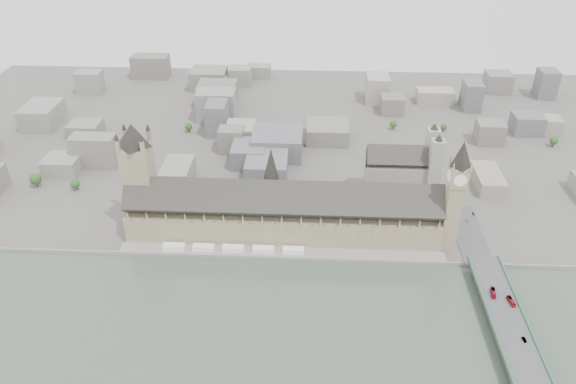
{
  "coord_description": "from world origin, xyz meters",
  "views": [
    {
      "loc": [
        24.76,
        -377.84,
        286.78
      ],
      "look_at": [
        3.58,
        33.21,
        35.82
      ],
      "focal_mm": 35.0,
      "sensor_mm": 36.0,
      "label": 1
    }
  ],
  "objects_px": {
    "victoria_tower": "(139,173)",
    "westminster_abbey": "(403,171)",
    "red_bus_south": "(511,301)",
    "car_silver": "(524,340)",
    "elizabeth_tower": "(456,189)",
    "palace_of_westminster": "(283,213)",
    "red_bus_north": "(493,293)",
    "car_approach": "(474,214)",
    "westminster_bridge": "(507,326)"
  },
  "relations": [
    {
      "from": "palace_of_westminster",
      "to": "westminster_bridge",
      "type": "distance_m",
      "value": 195.05
    },
    {
      "from": "elizabeth_tower",
      "to": "red_bus_north",
      "type": "bearing_deg",
      "value": -73.67
    },
    {
      "from": "westminster_bridge",
      "to": "westminster_abbey",
      "type": "distance_m",
      "value": 190.56
    },
    {
      "from": "victoria_tower",
      "to": "red_bus_north",
      "type": "xyz_separation_m",
      "value": [
        280.05,
        -86.44,
        -43.35
      ]
    },
    {
      "from": "car_approach",
      "to": "westminster_bridge",
      "type": "bearing_deg",
      "value": -91.06
    },
    {
      "from": "elizabeth_tower",
      "to": "westminster_bridge",
      "type": "bearing_deg",
      "value": -75.89
    },
    {
      "from": "red_bus_south",
      "to": "red_bus_north",
      "type": "bearing_deg",
      "value": 133.42
    },
    {
      "from": "victoria_tower",
      "to": "westminster_bridge",
      "type": "xyz_separation_m",
      "value": [
        284.0,
        -113.5,
        -50.08
      ]
    },
    {
      "from": "westminster_bridge",
      "to": "red_bus_south",
      "type": "bearing_deg",
      "value": 70.63
    },
    {
      "from": "westminster_abbey",
      "to": "car_silver",
      "type": "bearing_deg",
      "value": -74.36
    },
    {
      "from": "westminster_bridge",
      "to": "car_silver",
      "type": "relative_size",
      "value": 68.04
    },
    {
      "from": "red_bus_north",
      "to": "elizabeth_tower",
      "type": "bearing_deg",
      "value": 115.14
    },
    {
      "from": "palace_of_westminster",
      "to": "westminster_bridge",
      "type": "xyz_separation_m",
      "value": [
        162.0,
        -107.2,
        -17.58
      ]
    },
    {
      "from": "elizabeth_tower",
      "to": "victoria_tower",
      "type": "height_order",
      "value": "elizabeth_tower"
    },
    {
      "from": "elizabeth_tower",
      "to": "victoria_tower",
      "type": "bearing_deg",
      "value": 176.04
    },
    {
      "from": "elizabeth_tower",
      "to": "palace_of_westminster",
      "type": "bearing_deg",
      "value": 175.15
    },
    {
      "from": "westminster_abbey",
      "to": "red_bus_north",
      "type": "relative_size",
      "value": 5.91
    },
    {
      "from": "red_bus_south",
      "to": "car_silver",
      "type": "xyz_separation_m",
      "value": [
        -1.62,
        -36.23,
        -0.72
      ]
    },
    {
      "from": "westminster_abbey",
      "to": "westminster_bridge",
      "type": "bearing_deg",
      "value": -74.36
    },
    {
      "from": "red_bus_north",
      "to": "red_bus_south",
      "type": "height_order",
      "value": "red_bus_north"
    },
    {
      "from": "car_silver",
      "to": "red_bus_south",
      "type": "bearing_deg",
      "value": 79.39
    },
    {
      "from": "red_bus_south",
      "to": "car_silver",
      "type": "height_order",
      "value": "red_bus_south"
    },
    {
      "from": "elizabeth_tower",
      "to": "red_bus_south",
      "type": "distance_m",
      "value": 94.79
    },
    {
      "from": "elizabeth_tower",
      "to": "car_approach",
      "type": "bearing_deg",
      "value": 50.66
    },
    {
      "from": "red_bus_south",
      "to": "car_approach",
      "type": "distance_m",
      "value": 113.55
    },
    {
      "from": "victoria_tower",
      "to": "car_silver",
      "type": "bearing_deg",
      "value": -24.4
    },
    {
      "from": "palace_of_westminster",
      "to": "car_silver",
      "type": "distance_m",
      "value": 208.74
    },
    {
      "from": "red_bus_north",
      "to": "victoria_tower",
      "type": "bearing_deg",
      "value": 171.66
    },
    {
      "from": "car_silver",
      "to": "palace_of_westminster",
      "type": "bearing_deg",
      "value": 135.18
    },
    {
      "from": "elizabeth_tower",
      "to": "car_silver",
      "type": "relative_size",
      "value": 22.51
    },
    {
      "from": "westminster_abbey",
      "to": "elizabeth_tower",
      "type": "bearing_deg",
      "value": -72.71
    },
    {
      "from": "westminster_abbey",
      "to": "palace_of_westminster",
      "type": "bearing_deg",
      "value": -145.83
    },
    {
      "from": "palace_of_westminster",
      "to": "red_bus_north",
      "type": "xyz_separation_m",
      "value": [
        158.05,
        -80.14,
        -10.85
      ]
    },
    {
      "from": "car_approach",
      "to": "car_silver",
      "type": "bearing_deg",
      "value": -88.87
    },
    {
      "from": "westminster_abbey",
      "to": "car_approach",
      "type": "bearing_deg",
      "value": -41.34
    },
    {
      "from": "car_silver",
      "to": "victoria_tower",
      "type": "bearing_deg",
      "value": 147.55
    },
    {
      "from": "palace_of_westminster",
      "to": "red_bus_north",
      "type": "relative_size",
      "value": 23.03
    },
    {
      "from": "red_bus_north",
      "to": "red_bus_south",
      "type": "relative_size",
      "value": 1.06
    },
    {
      "from": "westminster_bridge",
      "to": "westminster_abbey",
      "type": "xyz_separation_m",
      "value": [
        -51.08,
        182.5,
        19.96
      ]
    },
    {
      "from": "red_bus_south",
      "to": "victoria_tower",
      "type": "bearing_deg",
      "value": 153.96
    },
    {
      "from": "elizabeth_tower",
      "to": "westminster_abbey",
      "type": "height_order",
      "value": "elizabeth_tower"
    },
    {
      "from": "palace_of_westminster",
      "to": "westminster_abbey",
      "type": "height_order",
      "value": "westminster_abbey"
    },
    {
      "from": "victoria_tower",
      "to": "car_silver",
      "type": "xyz_separation_m",
      "value": [
        288.94,
        -131.07,
        -44.17
      ]
    },
    {
      "from": "palace_of_westminster",
      "to": "car_approach",
      "type": "relative_size",
      "value": 47.86
    },
    {
      "from": "palace_of_westminster",
      "to": "elizabeth_tower",
      "type": "height_order",
      "value": "elizabeth_tower"
    },
    {
      "from": "victoria_tower",
      "to": "westminster_abbey",
      "type": "distance_m",
      "value": 244.79
    },
    {
      "from": "red_bus_north",
      "to": "westminster_bridge",
      "type": "bearing_deg",
      "value": -72.87
    },
    {
      "from": "palace_of_westminster",
      "to": "car_approach",
      "type": "height_order",
      "value": "palace_of_westminster"
    },
    {
      "from": "westminster_abbey",
      "to": "red_bus_north",
      "type": "bearing_deg",
      "value": -73.14
    },
    {
      "from": "elizabeth_tower",
      "to": "victoria_tower",
      "type": "xyz_separation_m",
      "value": [
        -260.0,
        18.0,
        -2.88
      ]
    }
  ]
}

